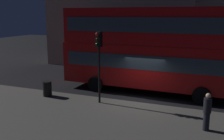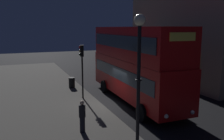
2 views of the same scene
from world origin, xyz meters
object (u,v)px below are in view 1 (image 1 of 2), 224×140
at_px(double_decker_bus, 146,46).
at_px(traffic_light_near_kerb, 99,52).
at_px(pedestrian, 207,111).
at_px(litter_bin, 47,89).

xyz_separation_m(double_decker_bus, traffic_light_near_kerb, (-1.77, -3.49, -0.03)).
bearing_deg(double_decker_bus, traffic_light_near_kerb, -115.74).
height_order(double_decker_bus, pedestrian, double_decker_bus).
distance_m(traffic_light_near_kerb, litter_bin, 4.30).
bearing_deg(double_decker_bus, pedestrian, -50.30).
xyz_separation_m(double_decker_bus, litter_bin, (-5.29, -3.52, -2.49)).
bearing_deg(double_decker_bus, litter_bin, -145.19).
bearing_deg(litter_bin, pedestrian, -9.60).
bearing_deg(pedestrian, double_decker_bus, -134.84).
relative_size(double_decker_bus, traffic_light_near_kerb, 2.74).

